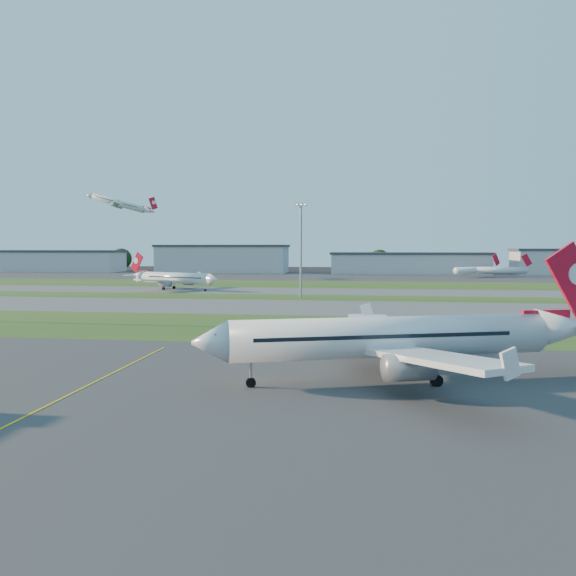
% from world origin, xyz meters
% --- Properties ---
extents(grass_strip_a, '(300.00, 34.00, 0.01)m').
position_xyz_m(grass_strip_a, '(0.00, 52.00, 0.01)').
color(grass_strip_a, '#244A18').
rests_on(grass_strip_a, ground).
extents(taxiway_a, '(300.00, 32.00, 0.01)m').
position_xyz_m(taxiway_a, '(0.00, 85.00, 0.01)').
color(taxiway_a, '#515154').
rests_on(taxiway_a, ground).
extents(grass_strip_b, '(300.00, 18.00, 0.01)m').
position_xyz_m(grass_strip_b, '(0.00, 110.00, 0.01)').
color(grass_strip_b, '#244A18').
rests_on(grass_strip_b, ground).
extents(taxiway_b, '(300.00, 26.00, 0.01)m').
position_xyz_m(taxiway_b, '(0.00, 132.00, 0.01)').
color(taxiway_b, '#515154').
rests_on(taxiway_b, ground).
extents(grass_strip_c, '(300.00, 40.00, 0.01)m').
position_xyz_m(grass_strip_c, '(0.00, 165.00, 0.01)').
color(grass_strip_c, '#244A18').
rests_on(grass_strip_c, ground).
extents(apron_far, '(400.00, 80.00, 0.01)m').
position_xyz_m(apron_far, '(0.00, 225.00, 0.01)').
color(apron_far, '#333335').
rests_on(apron_far, ground).
extents(yellow_line, '(0.25, 60.00, 0.02)m').
position_xyz_m(yellow_line, '(5.00, 0.00, 0.00)').
color(yellow_line, gold).
rests_on(yellow_line, ground).
extents(airliner_parked, '(39.97, 33.71, 12.90)m').
position_xyz_m(airliner_parked, '(35.38, 14.72, 4.53)').
color(airliner_parked, white).
rests_on(airliner_parked, ground).
extents(airliner_taxiing, '(32.71, 27.85, 10.91)m').
position_xyz_m(airliner_taxiing, '(-28.74, 131.45, 3.83)').
color(airliner_taxiing, white).
rests_on(airliner_taxiing, ground).
extents(airliner_departing, '(29.06, 24.36, 9.24)m').
position_xyz_m(airliner_departing, '(-79.72, 202.17, 33.92)').
color(airliner_departing, white).
extents(mini_jet_near, '(24.00, 18.44, 9.48)m').
position_xyz_m(mini_jet_near, '(83.48, 225.71, 3.28)').
color(mini_jet_near, white).
rests_on(mini_jet_near, ground).
extents(mini_jet_far, '(28.63, 5.41, 9.48)m').
position_xyz_m(mini_jet_far, '(93.15, 225.99, 3.28)').
color(mini_jet_far, white).
rests_on(mini_jet_far, ground).
extents(light_mast_centre, '(3.20, 0.70, 25.80)m').
position_xyz_m(light_mast_centre, '(15.00, 108.00, 14.81)').
color(light_mast_centre, gray).
rests_on(light_mast_centre, ground).
extents(hangar_far_west, '(91.80, 23.00, 12.20)m').
position_xyz_m(hangar_far_west, '(-150.00, 255.00, 6.14)').
color(hangar_far_west, '#ABAEB3').
rests_on(hangar_far_west, ground).
extents(hangar_west, '(71.40, 23.00, 15.20)m').
position_xyz_m(hangar_west, '(-45.00, 255.00, 7.64)').
color(hangar_west, '#ABAEB3').
rests_on(hangar_west, ground).
extents(hangar_east, '(81.60, 23.00, 11.20)m').
position_xyz_m(hangar_east, '(55.00, 255.00, 5.64)').
color(hangar_east, '#ABAEB3').
rests_on(hangar_east, ground).
extents(tree_west, '(12.10, 12.10, 13.20)m').
position_xyz_m(tree_west, '(-110.00, 270.00, 7.14)').
color(tree_west, black).
rests_on(tree_west, ground).
extents(tree_mid_west, '(9.90, 9.90, 10.80)m').
position_xyz_m(tree_mid_west, '(-20.00, 266.00, 5.84)').
color(tree_mid_west, black).
rests_on(tree_mid_west, ground).
extents(tree_mid_east, '(11.55, 11.55, 12.60)m').
position_xyz_m(tree_mid_east, '(40.00, 269.00, 6.81)').
color(tree_mid_east, black).
rests_on(tree_mid_east, ground).
extents(tree_east, '(10.45, 10.45, 11.40)m').
position_xyz_m(tree_east, '(115.00, 267.00, 6.16)').
color(tree_east, black).
rests_on(tree_east, ground).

